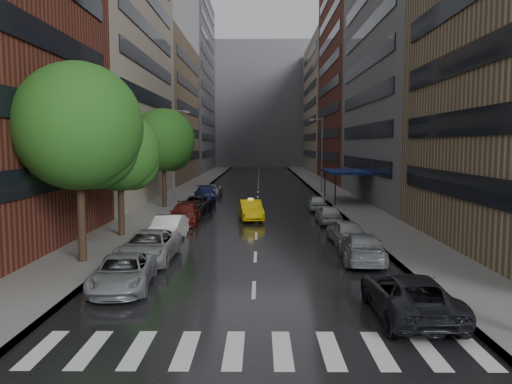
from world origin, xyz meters
TOP-DOWN VIEW (x-y plane):
  - ground at (0.00, 0.00)m, footprint 220.00×220.00m
  - road at (0.00, 50.00)m, footprint 14.00×140.00m
  - sidewalk_left at (-9.00, 50.00)m, footprint 4.00×140.00m
  - sidewalk_right at (9.00, 50.00)m, footprint 4.00×140.00m
  - crosswalk at (0.20, -2.00)m, footprint 13.15×2.80m
  - buildings_left at (-15.00, 58.79)m, footprint 8.00×108.00m
  - buildings_right at (15.00, 56.70)m, footprint 8.05×109.10m
  - building_far at (0.00, 118.00)m, footprint 40.00×14.00m
  - tree_near at (-8.60, 8.40)m, footprint 6.24×6.24m
  - tree_mid at (-8.60, 15.46)m, footprint 5.04×5.04m
  - tree_far at (-8.60, 29.78)m, footprint 5.78×5.78m
  - taxi at (-0.49, 23.01)m, footprint 2.25×4.91m
  - parked_cars_left at (-5.40, 21.29)m, footprint 2.80×41.48m
  - parked_cars_right at (5.40, 11.70)m, footprint 2.59×32.53m
  - street_lamp_left at (-7.72, 30.00)m, footprint 1.74×0.22m
  - street_lamp_right at (7.72, 45.00)m, footprint 1.74×0.22m
  - awning at (8.98, 35.00)m, footprint 4.00×8.00m

SIDE VIEW (x-z plane):
  - ground at x=0.00m, z-range 0.00..0.00m
  - road at x=0.00m, z-range 0.00..0.01m
  - crosswalk at x=0.20m, z-range 0.01..0.02m
  - sidewalk_left at x=-9.00m, z-range 0.00..0.15m
  - sidewalk_right at x=9.00m, z-range 0.00..0.15m
  - parked_cars_right at x=5.40m, z-range -0.02..1.50m
  - parked_cars_left at x=-5.40m, z-range -0.06..1.54m
  - taxi at x=-0.49m, z-range 0.00..1.56m
  - awning at x=8.98m, z-range 1.57..4.70m
  - street_lamp_left at x=-7.72m, z-range 0.39..9.39m
  - street_lamp_right at x=7.72m, z-range 0.39..9.39m
  - tree_mid at x=-8.60m, z-range 1.48..9.51m
  - tree_far at x=-8.60m, z-range 1.70..10.90m
  - tree_near at x=-8.60m, z-range 1.84..11.78m
  - buildings_right at x=15.00m, z-range -2.97..33.03m
  - buildings_left at x=-15.00m, z-range -3.01..34.99m
  - building_far at x=0.00m, z-range 0.00..32.00m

